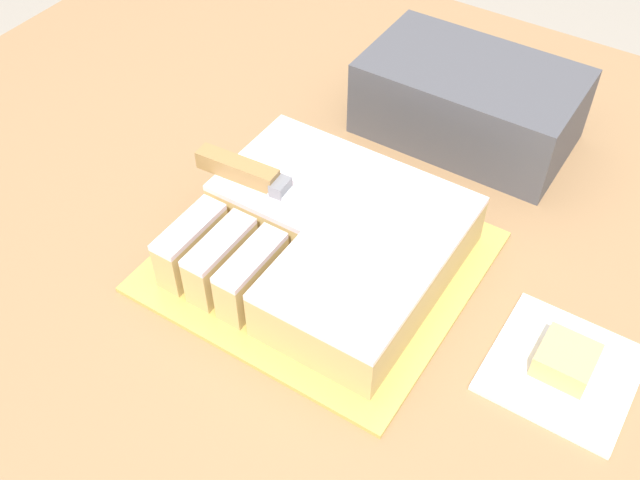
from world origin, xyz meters
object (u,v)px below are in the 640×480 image
cake_board (320,261)px  brownie (566,360)px  cake (327,239)px  knife (259,178)px  storage_box (469,102)px

cake_board → brownie: brownie is taller
cake → knife: bearing=176.5°
cake_board → storage_box: 0.31m
cake_board → knife: knife is taller
cake → knife: size_ratio=1.05×
storage_box → brownie: bearing=-50.3°
knife → cake_board: bearing=-10.9°
cake → storage_box: bearing=83.8°
cake → knife: (-0.09, 0.01, 0.04)m
cake_board → storage_box: storage_box is taller
knife → brownie: size_ratio=4.92×
brownie → knife: bearing=179.6°
cake_board → knife: (-0.09, 0.01, 0.08)m
brownie → cake: bearing=-179.4°
cake → knife: knife is taller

